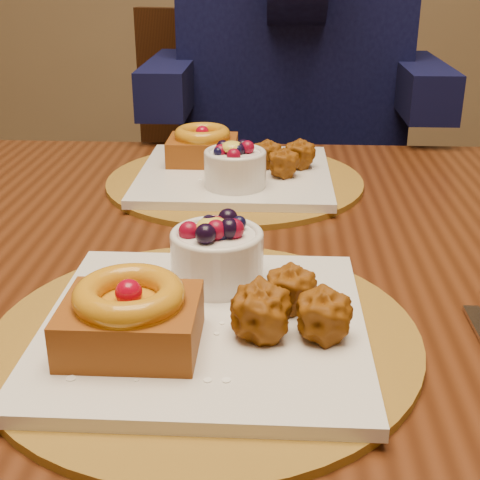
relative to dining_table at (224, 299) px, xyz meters
name	(u,v)px	position (x,y,z in m)	size (l,w,h in m)	color
dining_table	(224,299)	(0.00, 0.00, 0.00)	(1.60, 0.90, 0.76)	#361709
place_setting_near	(202,312)	(0.00, -0.22, 0.10)	(0.38, 0.38, 0.09)	brown
place_setting_far	(233,169)	(0.00, 0.22, 0.10)	(0.38, 0.38, 0.08)	brown
chair_far	(212,200)	(-0.09, 0.77, -0.15)	(0.56, 0.56, 0.95)	black
diner	(295,5)	(0.09, 0.69, 0.30)	(0.56, 0.53, 0.92)	black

